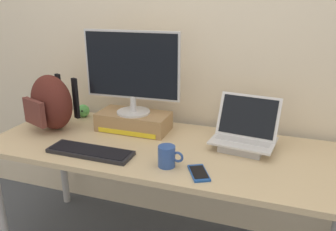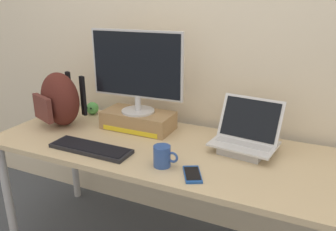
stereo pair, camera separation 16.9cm
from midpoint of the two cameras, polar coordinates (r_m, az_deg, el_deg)
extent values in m
cube|color=beige|center=(2.15, 7.74, 13.45)|extent=(7.00, 0.10, 2.60)
cube|color=tan|center=(1.87, 2.59, -5.68)|extent=(2.00, 0.74, 0.03)
cylinder|color=#B2B2B7|center=(2.33, -23.25, -12.26)|extent=(0.05, 0.05, 0.71)
cylinder|color=#B2B2B7|center=(2.71, -13.72, -6.53)|extent=(0.05, 0.05, 0.71)
cube|color=#9E7A51|center=(2.09, -2.67, -0.82)|extent=(0.43, 0.21, 0.11)
cube|color=yellow|center=(2.02, -4.08, -2.73)|extent=(0.37, 0.00, 0.03)
cylinder|color=silver|center=(2.07, -2.70, 0.73)|extent=(0.20, 0.20, 0.01)
cylinder|color=silver|center=(2.06, -2.72, 2.13)|extent=(0.04, 0.04, 0.09)
cube|color=silver|center=(2.00, -2.83, 8.47)|extent=(0.57, 0.05, 0.39)
cube|color=black|center=(1.99, -2.96, 8.41)|extent=(0.55, 0.03, 0.37)
cube|color=#ADADB2|center=(1.86, 15.05, -5.34)|extent=(0.24, 0.23, 0.04)
cube|color=silver|center=(1.85, 15.12, -4.60)|extent=(0.35, 0.28, 0.01)
cube|color=#B7B7BC|center=(1.86, 15.30, -4.22)|extent=(0.30, 0.17, 0.00)
cube|color=silver|center=(1.87, 16.07, -0.65)|extent=(0.34, 0.14, 0.22)
cube|color=black|center=(1.86, 16.04, -0.63)|extent=(0.30, 0.13, 0.19)
cube|color=black|center=(1.85, -10.20, -5.48)|extent=(0.46, 0.14, 0.02)
cube|color=black|center=(1.84, -10.23, -5.16)|extent=(0.43, 0.12, 0.00)
ellipsoid|color=#4C1E19|center=(2.20, -15.49, 2.62)|extent=(0.37, 0.31, 0.33)
cube|color=brown|center=(2.17, -18.07, 1.13)|extent=(0.19, 0.10, 0.15)
cube|color=black|center=(2.33, -14.16, 4.03)|extent=(0.04, 0.03, 0.25)
cube|color=black|center=(2.18, -11.82, 3.17)|extent=(0.04, 0.03, 0.25)
cylinder|color=#2D4C93|center=(1.64, 1.95, -6.84)|extent=(0.08, 0.08, 0.10)
torus|color=#2D4C93|center=(1.62, 3.78, -7.03)|extent=(0.06, 0.01, 0.06)
cube|color=#19479E|center=(1.59, 7.16, -9.78)|extent=(0.14, 0.17, 0.01)
cube|color=black|center=(1.59, 7.16, -9.59)|extent=(0.12, 0.14, 0.00)
sphere|color=#56B256|center=(2.39, -10.52, 1.17)|extent=(0.08, 0.08, 0.08)
sphere|color=black|center=(2.37, -11.32, 1.21)|extent=(0.01, 0.01, 0.01)
sphere|color=black|center=(2.35, -10.73, 1.12)|extent=(0.01, 0.01, 0.01)
camera|label=1|loc=(0.08, -87.31, 0.95)|focal=36.60mm
camera|label=2|loc=(0.08, 92.69, -0.95)|focal=36.60mm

